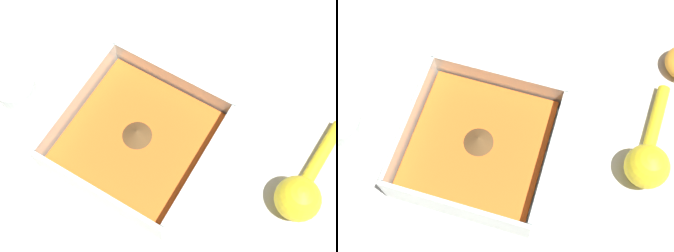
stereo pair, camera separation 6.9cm
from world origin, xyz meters
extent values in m
plane|color=beige|center=(0.00, 0.00, 0.00)|extent=(4.00, 4.00, 0.00)
cube|color=silver|center=(-0.04, 0.00, 0.00)|extent=(0.21, 0.21, 0.01)
cube|color=silver|center=(-0.04, 0.10, 0.04)|extent=(0.21, 0.01, 0.06)
cube|color=silver|center=(-0.04, -0.10, 0.04)|extent=(0.21, 0.01, 0.06)
cube|color=silver|center=(0.06, 0.00, 0.04)|extent=(0.01, 0.20, 0.06)
cube|color=silver|center=(-0.14, 0.00, 0.04)|extent=(0.01, 0.20, 0.06)
cube|color=orange|center=(-0.04, 0.00, 0.02)|extent=(0.19, 0.19, 0.03)
cone|color=brown|center=(-0.04, 0.00, 0.04)|extent=(0.04, 0.04, 0.02)
cylinder|color=silver|center=(0.17, 0.02, 0.01)|extent=(0.06, 0.06, 0.03)
cylinder|color=brown|center=(0.17, 0.02, 0.01)|extent=(0.06, 0.06, 0.02)
sphere|color=yellow|center=(-0.28, -0.03, 0.03)|extent=(0.06, 0.06, 0.06)
cylinder|color=yellow|center=(-0.29, -0.12, 0.01)|extent=(0.03, 0.12, 0.02)
camera|label=1|loc=(-0.21, 0.21, 0.66)|focal=50.00mm
camera|label=2|loc=(-0.15, 0.23, 0.66)|focal=50.00mm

